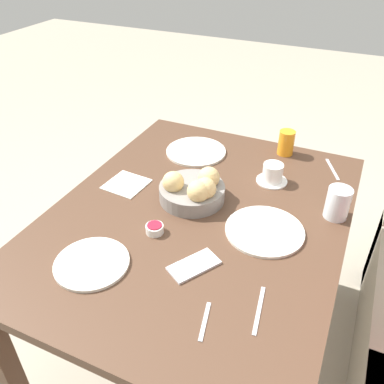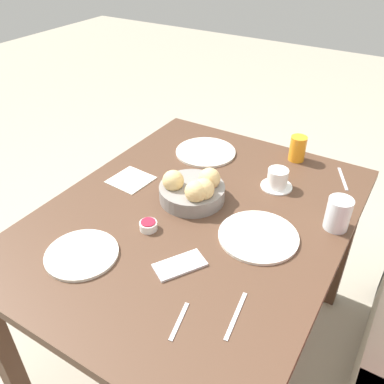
{
  "view_description": "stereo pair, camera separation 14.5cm",
  "coord_description": "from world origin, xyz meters",
  "px_view_note": "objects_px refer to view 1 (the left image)",
  "views": [
    {
      "loc": [
        1.02,
        0.44,
        1.6
      ],
      "look_at": [
        -0.07,
        -0.05,
        0.77
      ],
      "focal_mm": 38.0,
      "sensor_mm": 36.0,
      "label": 1
    },
    {
      "loc": [
        0.95,
        0.57,
        1.6
      ],
      "look_at": [
        -0.07,
        -0.05,
        0.77
      ],
      "focal_mm": 38.0,
      "sensor_mm": 36.0,
      "label": 2
    }
  ],
  "objects_px": {
    "knife_silver": "(259,310)",
    "juice_glass": "(286,143)",
    "plate_near_left": "(196,151)",
    "bread_basket": "(194,190)",
    "plate_far_center": "(264,231)",
    "coffee_cup": "(273,174)",
    "plate_near_right": "(92,263)",
    "fork_silver": "(332,169)",
    "napkin": "(126,184)",
    "spoon_coffee": "(205,321)",
    "cell_phone": "(194,265)",
    "jam_bowl_berry": "(155,229)",
    "water_tumbler": "(338,203)"
  },
  "relations": [
    {
      "from": "plate_near_right",
      "to": "plate_far_center",
      "type": "distance_m",
      "value": 0.55
    },
    {
      "from": "bread_basket",
      "to": "cell_phone",
      "type": "distance_m",
      "value": 0.33
    },
    {
      "from": "napkin",
      "to": "cell_phone",
      "type": "xyz_separation_m",
      "value": [
        0.29,
        0.41,
        0.0
      ]
    },
    {
      "from": "bread_basket",
      "to": "plate_near_left",
      "type": "relative_size",
      "value": 0.92
    },
    {
      "from": "bread_basket",
      "to": "plate_near_left",
      "type": "xyz_separation_m",
      "value": [
        -0.32,
        -0.14,
        -0.04
      ]
    },
    {
      "from": "napkin",
      "to": "cell_phone",
      "type": "relative_size",
      "value": 0.93
    },
    {
      "from": "plate_near_right",
      "to": "juice_glass",
      "type": "relative_size",
      "value": 2.11
    },
    {
      "from": "jam_bowl_berry",
      "to": "fork_silver",
      "type": "height_order",
      "value": "jam_bowl_berry"
    },
    {
      "from": "juice_glass",
      "to": "spoon_coffee",
      "type": "bearing_deg",
      "value": 1.55
    },
    {
      "from": "jam_bowl_berry",
      "to": "plate_near_right",
      "type": "bearing_deg",
      "value": -25.75
    },
    {
      "from": "juice_glass",
      "to": "knife_silver",
      "type": "distance_m",
      "value": 0.86
    },
    {
      "from": "plate_near_left",
      "to": "plate_near_right",
      "type": "distance_m",
      "value": 0.74
    },
    {
      "from": "bread_basket",
      "to": "plate_far_center",
      "type": "height_order",
      "value": "bread_basket"
    },
    {
      "from": "bread_basket",
      "to": "spoon_coffee",
      "type": "height_order",
      "value": "bread_basket"
    },
    {
      "from": "fork_silver",
      "to": "napkin",
      "type": "distance_m",
      "value": 0.82
    },
    {
      "from": "bread_basket",
      "to": "juice_glass",
      "type": "relative_size",
      "value": 2.24
    },
    {
      "from": "fork_silver",
      "to": "cell_phone",
      "type": "height_order",
      "value": "cell_phone"
    },
    {
      "from": "cell_phone",
      "to": "water_tumbler",
      "type": "bearing_deg",
      "value": 140.76
    },
    {
      "from": "bread_basket",
      "to": "spoon_coffee",
      "type": "xyz_separation_m",
      "value": [
        0.47,
        0.24,
        -0.05
      ]
    },
    {
      "from": "plate_near_right",
      "to": "cell_phone",
      "type": "height_order",
      "value": "plate_near_right"
    },
    {
      "from": "plate_near_left",
      "to": "napkin",
      "type": "relative_size",
      "value": 1.65
    },
    {
      "from": "juice_glass",
      "to": "plate_near_right",
      "type": "bearing_deg",
      "value": -21.82
    },
    {
      "from": "plate_near_right",
      "to": "bread_basket",
      "type": "bearing_deg",
      "value": 161.32
    },
    {
      "from": "knife_silver",
      "to": "cell_phone",
      "type": "bearing_deg",
      "value": -108.74
    },
    {
      "from": "bread_basket",
      "to": "fork_silver",
      "type": "xyz_separation_m",
      "value": [
        -0.42,
        0.42,
        -0.05
      ]
    },
    {
      "from": "coffee_cup",
      "to": "spoon_coffee",
      "type": "bearing_deg",
      "value": 1.48
    },
    {
      "from": "fork_silver",
      "to": "cell_phone",
      "type": "distance_m",
      "value": 0.78
    },
    {
      "from": "bread_basket",
      "to": "coffee_cup",
      "type": "bearing_deg",
      "value": 136.8
    },
    {
      "from": "napkin",
      "to": "jam_bowl_berry",
      "type": "bearing_deg",
      "value": 49.37
    },
    {
      "from": "juice_glass",
      "to": "fork_silver",
      "type": "xyz_separation_m",
      "value": [
        0.05,
        0.21,
        -0.05
      ]
    },
    {
      "from": "water_tumbler",
      "to": "jam_bowl_berry",
      "type": "bearing_deg",
      "value": -57.66
    },
    {
      "from": "water_tumbler",
      "to": "fork_silver",
      "type": "relative_size",
      "value": 0.74
    },
    {
      "from": "coffee_cup",
      "to": "fork_silver",
      "type": "bearing_deg",
      "value": 133.1
    },
    {
      "from": "plate_near_left",
      "to": "plate_far_center",
      "type": "height_order",
      "value": "same"
    },
    {
      "from": "fork_silver",
      "to": "coffee_cup",
      "type": "bearing_deg",
      "value": -46.9
    },
    {
      "from": "plate_near_left",
      "to": "juice_glass",
      "type": "height_order",
      "value": "juice_glass"
    },
    {
      "from": "knife_silver",
      "to": "cell_phone",
      "type": "height_order",
      "value": "cell_phone"
    },
    {
      "from": "plate_near_left",
      "to": "plate_far_center",
      "type": "xyz_separation_m",
      "value": [
        0.39,
        0.42,
        -0.0
      ]
    },
    {
      "from": "coffee_cup",
      "to": "spoon_coffee",
      "type": "distance_m",
      "value": 0.7
    },
    {
      "from": "plate_far_center",
      "to": "plate_near_right",
      "type": "bearing_deg",
      "value": -50.11
    },
    {
      "from": "knife_silver",
      "to": "juice_glass",
      "type": "bearing_deg",
      "value": -170.59
    },
    {
      "from": "coffee_cup",
      "to": "knife_silver",
      "type": "distance_m",
      "value": 0.63
    },
    {
      "from": "juice_glass",
      "to": "bread_basket",
      "type": "bearing_deg",
      "value": -24.48
    },
    {
      "from": "cell_phone",
      "to": "spoon_coffee",
      "type": "bearing_deg",
      "value": 32.28
    },
    {
      "from": "knife_silver",
      "to": "napkin",
      "type": "relative_size",
      "value": 1.04
    },
    {
      "from": "knife_silver",
      "to": "spoon_coffee",
      "type": "distance_m",
      "value": 0.15
    },
    {
      "from": "plate_near_left",
      "to": "plate_near_right",
      "type": "xyz_separation_m",
      "value": [
        0.74,
        -0.01,
        0.0
      ]
    },
    {
      "from": "bread_basket",
      "to": "knife_silver",
      "type": "relative_size",
      "value": 1.46
    },
    {
      "from": "plate_near_left",
      "to": "juice_glass",
      "type": "relative_size",
      "value": 2.44
    },
    {
      "from": "plate_far_center",
      "to": "spoon_coffee",
      "type": "height_order",
      "value": "plate_far_center"
    }
  ]
}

